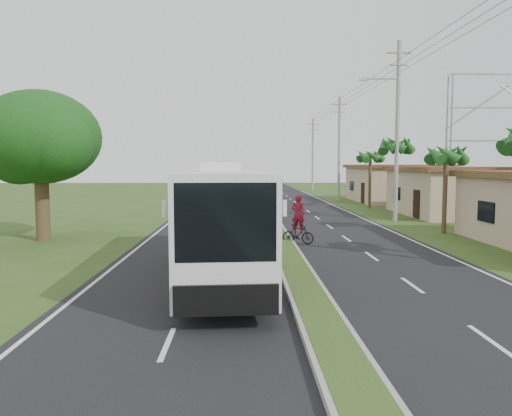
{
  "coord_description": "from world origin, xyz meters",
  "views": [
    {
      "loc": [
        -1.89,
        -15.4,
        3.84
      ],
      "look_at": [
        -1.24,
        7.93,
        1.8
      ],
      "focal_mm": 35.0,
      "sensor_mm": 36.0,
      "label": 1
    }
  ],
  "objects": [
    {
      "name": "utility_pole_d",
      "position": [
        8.5,
        58.0,
        5.42
      ],
      "size": [
        1.6,
        0.28,
        10.5
      ],
      "color": "gray",
      "rests_on": "ground"
    },
    {
      "name": "shop_far",
      "position": [
        14.0,
        36.0,
        1.93
      ],
      "size": [
        8.6,
        11.6,
        3.82
      ],
      "color": "tan",
      "rests_on": "ground"
    },
    {
      "name": "utility_pole_c",
      "position": [
        8.5,
        38.0,
        5.67
      ],
      "size": [
        1.6,
        0.28,
        11.0
      ],
      "color": "gray",
      "rests_on": "ground"
    },
    {
      "name": "palm_verge_c",
      "position": [
        8.8,
        19.0,
        5.12
      ],
      "size": [
        2.4,
        2.4,
        5.85
      ],
      "color": "#473321",
      "rests_on": "ground"
    },
    {
      "name": "shade_tree",
      "position": [
        -12.11,
        10.02,
        5.03
      ],
      "size": [
        6.3,
        6.0,
        7.54
      ],
      "color": "#473321",
      "rests_on": "ground"
    },
    {
      "name": "motorcyclist",
      "position": [
        0.8,
        8.36,
        0.93
      ],
      "size": [
        1.61,
        0.98,
        2.39
      ],
      "rotation": [
        0.0,
        0.0,
        -0.38
      ],
      "color": "black",
      "rests_on": "ground"
    },
    {
      "name": "palm_verge_d",
      "position": [
        9.3,
        28.0,
        4.55
      ],
      "size": [
        2.4,
        2.4,
        5.25
      ],
      "color": "#473321",
      "rests_on": "ground"
    },
    {
      "name": "coach_bus_far",
      "position": [
        -4.15,
        56.54,
        1.92
      ],
      "size": [
        2.72,
        11.67,
        3.39
      ],
      "rotation": [
        0.0,
        0.0,
        -0.02
      ],
      "color": "silver",
      "rests_on": "ground"
    },
    {
      "name": "median_strip",
      "position": [
        0.0,
        20.0,
        0.1
      ],
      "size": [
        1.2,
        160.0,
        0.18
      ],
      "color": "gray",
      "rests_on": "ground"
    },
    {
      "name": "coach_bus_main",
      "position": [
        -2.62,
        1.71,
        2.15
      ],
      "size": [
        3.23,
        12.24,
        3.92
      ],
      "rotation": [
        0.0,
        0.0,
        0.06
      ],
      "color": "white",
      "rests_on": "ground"
    },
    {
      "name": "palm_verge_b",
      "position": [
        9.4,
        12.0,
        4.36
      ],
      "size": [
        2.4,
        2.4,
        5.05
      ],
      "color": "#473321",
      "rests_on": "ground"
    },
    {
      "name": "shop_mid",
      "position": [
        14.0,
        22.0,
        1.86
      ],
      "size": [
        7.6,
        10.6,
        3.67
      ],
      "color": "tan",
      "rests_on": "ground"
    },
    {
      "name": "road_asphalt",
      "position": [
        0.0,
        20.0,
        0.01
      ],
      "size": [
        14.0,
        160.0,
        0.02
      ],
      "primitive_type": "cube",
      "color": "black",
      "rests_on": "ground"
    },
    {
      "name": "ground",
      "position": [
        0.0,
        0.0,
        0.0
      ],
      "size": [
        180.0,
        180.0,
        0.0
      ],
      "primitive_type": "plane",
      "color": "#314619",
      "rests_on": "ground"
    },
    {
      "name": "billboard_lattice",
      "position": [
        22.0,
        30.0,
        6.82
      ],
      "size": [
        10.18,
        1.18,
        12.07
      ],
      "color": "gray",
      "rests_on": "ground"
    },
    {
      "name": "utility_pole_b",
      "position": [
        8.47,
        18.0,
        6.26
      ],
      "size": [
        3.2,
        0.28,
        12.0
      ],
      "color": "gray",
      "rests_on": "ground"
    },
    {
      "name": "lane_edge_left",
      "position": [
        -6.7,
        20.0,
        0.0
      ],
      "size": [
        0.12,
        160.0,
        0.01
      ],
      "primitive_type": "cube",
      "color": "silver",
      "rests_on": "ground"
    },
    {
      "name": "lane_edge_right",
      "position": [
        6.7,
        20.0,
        0.0
      ],
      "size": [
        0.12,
        160.0,
        0.01
      ],
      "primitive_type": "cube",
      "color": "silver",
      "rests_on": "ground"
    }
  ]
}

